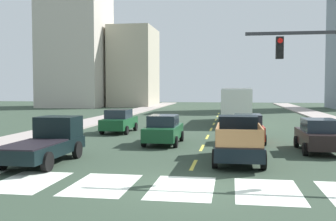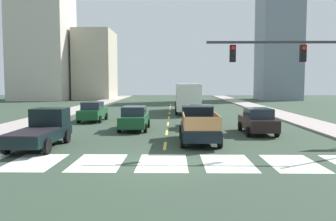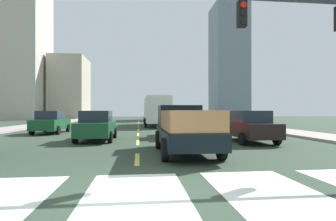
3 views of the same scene
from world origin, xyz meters
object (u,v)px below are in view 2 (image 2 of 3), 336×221
(city_bus, at_px, (187,95))
(sedan_mid, at_px, (258,121))
(sedan_near_right, at_px, (134,118))
(sedan_near_left, at_px, (93,112))
(pickup_stakebed, at_px, (199,125))
(traffic_signal_gantry, at_px, (325,67))
(pickup_dark, at_px, (42,129))
(sedan_far, at_px, (201,116))

(city_bus, xyz_separation_m, sedan_mid, (4.08, -16.44, -1.09))
(sedan_near_right, height_order, sedan_near_left, same)
(pickup_stakebed, xyz_separation_m, traffic_signal_gantry, (6.06, -2.58, 3.25))
(pickup_dark, relative_size, sedan_near_left, 1.18)
(city_bus, distance_m, sedan_near_left, 12.72)
(city_bus, xyz_separation_m, sedan_near_right, (-4.36, -14.80, -1.09))
(city_bus, xyz_separation_m, traffic_signal_gantry, (5.97, -22.12, 2.24))
(sedan_far, height_order, traffic_signal_gantry, traffic_signal_gantry)
(pickup_stakebed, relative_size, sedan_near_right, 1.18)
(sedan_near_right, bearing_deg, sedan_mid, -8.94)
(pickup_dark, distance_m, sedan_mid, 13.52)
(sedan_near_left, bearing_deg, city_bus, 44.71)
(sedan_near_left, height_order, traffic_signal_gantry, traffic_signal_gantry)
(sedan_mid, bearing_deg, sedan_near_left, 150.18)
(pickup_stakebed, xyz_separation_m, city_bus, (0.09, 19.54, 1.02))
(pickup_stakebed, relative_size, sedan_near_left, 1.18)
(sedan_far, distance_m, sedan_mid, 4.75)
(city_bus, bearing_deg, sedan_mid, -74.85)
(city_bus, relative_size, sedan_near_right, 2.45)
(city_bus, bearing_deg, sedan_near_right, -105.20)
(pickup_stakebed, bearing_deg, sedan_far, 84.92)
(pickup_stakebed, height_order, city_bus, city_bus)
(city_bus, relative_size, sedan_near_left, 2.45)
(city_bus, relative_size, traffic_signal_gantry, 1.23)
(pickup_dark, relative_size, sedan_mid, 1.18)
(pickup_stakebed, height_order, pickup_dark, same)
(pickup_dark, relative_size, city_bus, 0.48)
(pickup_stakebed, distance_m, traffic_signal_gantry, 7.35)
(pickup_stakebed, bearing_deg, traffic_signal_gantry, -22.13)
(pickup_stakebed, relative_size, sedan_mid, 1.18)
(sedan_near_left, bearing_deg, traffic_signal_gantry, -43.55)
(sedan_near_right, distance_m, sedan_near_left, 7.01)
(pickup_dark, height_order, sedan_mid, pickup_dark)
(city_bus, distance_m, traffic_signal_gantry, 23.02)
(city_bus, height_order, sedan_near_left, city_bus)
(city_bus, xyz_separation_m, sedan_near_left, (-8.66, -9.26, -1.09))
(sedan_near_left, relative_size, traffic_signal_gantry, 0.50)
(pickup_stakebed, bearing_deg, city_bus, 90.69)
(pickup_dark, bearing_deg, sedan_far, 44.60)
(sedan_near_right, relative_size, sedan_near_left, 1.00)
(sedan_near_right, height_order, sedan_mid, same)
(sedan_near_left, bearing_deg, pickup_dark, -91.77)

